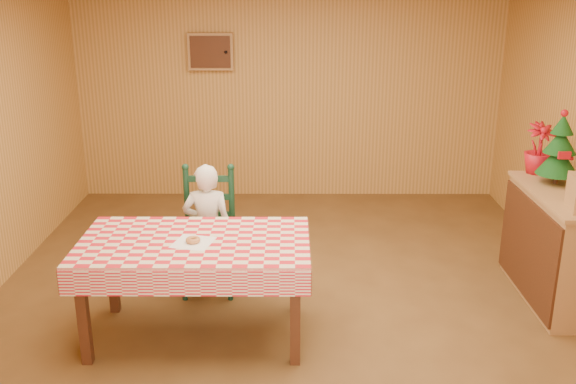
# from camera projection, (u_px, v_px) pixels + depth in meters

# --- Properties ---
(ground) EXTENTS (6.00, 6.00, 0.00)m
(ground) POSITION_uv_depth(u_px,v_px,m) (288.00, 312.00, 5.14)
(ground) COLOR brown
(ground) RESTS_ON ground
(cabin_walls) EXTENTS (5.10, 6.05, 2.65)m
(cabin_walls) POSITION_uv_depth(u_px,v_px,m) (288.00, 74.00, 5.08)
(cabin_walls) COLOR #C79248
(cabin_walls) RESTS_ON ground
(dining_table) EXTENTS (1.66, 0.96, 0.77)m
(dining_table) POSITION_uv_depth(u_px,v_px,m) (195.00, 251.00, 4.60)
(dining_table) COLOR #4C2614
(dining_table) RESTS_ON ground
(ladder_chair) EXTENTS (0.44, 0.40, 1.08)m
(ladder_chair) POSITION_uv_depth(u_px,v_px,m) (209.00, 233.00, 5.40)
(ladder_chair) COLOR #10311E
(ladder_chair) RESTS_ON ground
(seated_child) EXTENTS (0.41, 0.27, 1.12)m
(seated_child) POSITION_uv_depth(u_px,v_px,m) (208.00, 229.00, 5.33)
(seated_child) COLOR white
(seated_child) RESTS_ON ground
(napkin) EXTENTS (0.32, 0.32, 0.00)m
(napkin) POSITION_uv_depth(u_px,v_px,m) (193.00, 242.00, 4.53)
(napkin) COLOR white
(napkin) RESTS_ON dining_table
(donut) EXTENTS (0.11, 0.11, 0.04)m
(donut) POSITION_uv_depth(u_px,v_px,m) (193.00, 240.00, 4.52)
(donut) COLOR #C17C45
(donut) RESTS_ON napkin
(shelf_unit) EXTENTS (0.54, 1.24, 0.93)m
(shelf_unit) POSITION_uv_depth(u_px,v_px,m) (558.00, 247.00, 5.23)
(shelf_unit) COLOR tan
(shelf_unit) RESTS_ON ground
(christmas_tree) EXTENTS (0.34, 0.34, 0.62)m
(christmas_tree) POSITION_uv_depth(u_px,v_px,m) (559.00, 150.00, 5.23)
(christmas_tree) COLOR #4C2614
(christmas_tree) RESTS_ON shelf_unit
(flower_arrangement) EXTENTS (0.29, 0.29, 0.44)m
(flower_arrangement) POSITION_uv_depth(u_px,v_px,m) (539.00, 148.00, 5.53)
(flower_arrangement) COLOR #B4101C
(flower_arrangement) RESTS_ON shelf_unit
(storage_bin) EXTENTS (0.52, 0.52, 0.40)m
(storage_bin) POSITION_uv_depth(u_px,v_px,m) (567.00, 283.00, 5.19)
(storage_bin) COLOR black
(storage_bin) RESTS_ON ground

